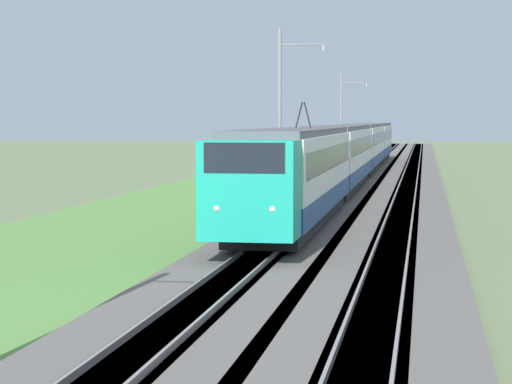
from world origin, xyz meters
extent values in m
cube|color=#605B56|center=(50.00, 0.00, 0.15)|extent=(240.00, 4.40, 0.30)
cube|color=#605B56|center=(50.00, -4.01, 0.15)|extent=(240.00, 4.40, 0.30)
cube|color=#4C4238|center=(50.00, 0.00, 0.15)|extent=(240.00, 1.57, 0.30)
cube|color=gray|center=(50.00, 0.53, 0.38)|extent=(240.00, 0.07, 0.15)
cube|color=gray|center=(50.00, -0.53, 0.38)|extent=(240.00, 0.07, 0.15)
cube|color=#4C4238|center=(50.00, -4.01, 0.15)|extent=(240.00, 1.57, 0.30)
cube|color=gray|center=(50.00, -3.47, 0.38)|extent=(240.00, 0.07, 0.15)
cube|color=gray|center=(50.00, -4.54, 0.38)|extent=(240.00, 0.07, 0.15)
cube|color=#5B8E42|center=(50.00, 6.59, 0.06)|extent=(240.00, 11.33, 0.12)
cube|color=#19A88E|center=(23.32, 0.00, 2.44)|extent=(1.92, 2.79, 2.87)
cube|color=black|center=(23.03, 0.00, 3.40)|extent=(1.38, 2.32, 0.86)
sphere|color=#F2EAC6|center=(22.41, 0.80, 1.95)|extent=(0.20, 0.20, 0.20)
sphere|color=#F2EAC6|center=(22.41, -0.80, 1.95)|extent=(0.20, 0.20, 0.20)
cube|color=navy|center=(33.44, 0.00, 1.40)|extent=(18.33, 2.90, 0.80)
cube|color=silver|center=(33.44, 0.00, 2.84)|extent=(18.33, 2.90, 2.07)
cube|color=black|center=(33.44, 0.00, 3.00)|extent=(16.86, 2.92, 0.87)
cube|color=#515156|center=(33.44, 0.00, 4.00)|extent=(18.33, 2.67, 0.25)
cube|color=black|center=(33.44, 0.00, 0.72)|extent=(17.41, 2.47, 0.55)
cylinder|color=black|center=(26.08, 0.53, 0.88)|extent=(0.86, 0.12, 0.86)
cylinder|color=black|center=(26.08, -0.53, 0.88)|extent=(0.86, 0.12, 0.86)
cube|color=navy|center=(53.34, 0.00, 1.40)|extent=(20.25, 2.90, 0.80)
cube|color=silver|center=(53.34, 0.00, 2.84)|extent=(20.25, 2.90, 2.07)
cube|color=black|center=(53.34, 0.00, 3.00)|extent=(18.63, 2.92, 0.87)
cube|color=#515156|center=(53.34, 0.00, 4.00)|extent=(20.25, 2.67, 0.25)
cube|color=black|center=(53.34, 0.00, 0.72)|extent=(19.24, 2.47, 0.55)
cube|color=navy|center=(74.19, 0.00, 1.40)|extent=(20.25, 2.90, 0.80)
cube|color=silver|center=(74.19, 0.00, 2.84)|extent=(20.25, 2.90, 2.07)
cube|color=black|center=(74.19, 0.00, 3.00)|extent=(18.63, 2.92, 0.87)
cube|color=#515156|center=(74.19, 0.00, 4.00)|extent=(20.25, 2.67, 0.25)
cube|color=black|center=(74.19, 0.00, 0.72)|extent=(19.24, 2.47, 0.55)
cube|color=navy|center=(95.04, 0.00, 1.40)|extent=(20.25, 2.90, 0.80)
cube|color=silver|center=(95.04, 0.00, 2.84)|extent=(20.25, 2.90, 2.07)
cube|color=black|center=(95.04, 0.00, 3.00)|extent=(18.63, 2.92, 0.87)
cube|color=#515156|center=(95.04, 0.00, 4.00)|extent=(20.25, 2.67, 0.25)
cube|color=black|center=(95.04, 0.00, 0.72)|extent=(19.24, 2.47, 0.55)
cylinder|color=black|center=(36.19, 0.17, 4.67)|extent=(0.06, 0.33, 1.08)
cylinder|color=black|center=(36.19, -0.17, 4.67)|extent=(0.06, 0.33, 1.08)
cube|color=black|center=(26.08, 0.00, 0.00)|extent=(0.10, 0.10, 0.00)
cylinder|color=slate|center=(49.15, 2.88, 4.73)|extent=(0.22, 0.22, 9.46)
cylinder|color=slate|center=(49.15, 1.68, 8.56)|extent=(0.08, 2.40, 0.08)
cylinder|color=#B2ADA8|center=(49.15, 0.48, 8.36)|extent=(0.10, 0.10, 0.30)
cylinder|color=slate|center=(89.93, 2.88, 4.44)|extent=(0.22, 0.22, 8.88)
cylinder|color=slate|center=(89.93, 1.68, 7.98)|extent=(0.08, 2.40, 0.08)
cylinder|color=#B2ADA8|center=(89.93, 0.48, 7.78)|extent=(0.10, 0.10, 0.30)
camera|label=1|loc=(-5.21, -5.00, 4.47)|focal=70.00mm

